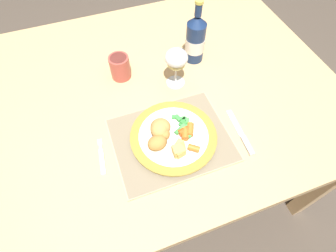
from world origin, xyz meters
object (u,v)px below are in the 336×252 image
(dining_table, at_px, (156,100))
(table_knife, at_px, (242,136))
(dinner_plate, at_px, (173,137))
(fork, at_px, (102,159))
(wine_glass, at_px, (176,60))
(drinking_cup, at_px, (120,67))
(bottle, at_px, (195,39))

(dining_table, relative_size, table_knife, 7.43)
(dining_table, height_order, dinner_plate, dinner_plate)
(fork, bearing_deg, wine_glass, 34.06)
(dinner_plate, distance_m, drinking_cup, 0.35)
(dining_table, distance_m, wine_glass, 0.21)
(table_knife, relative_size, wine_glass, 1.20)
(fork, bearing_deg, bottle, 35.91)
(bottle, bearing_deg, table_knife, -89.79)
(wine_glass, relative_size, drinking_cup, 1.67)
(fork, distance_m, wine_glass, 0.41)
(dinner_plate, bearing_deg, wine_glass, 67.39)
(dining_table, relative_size, fork, 10.69)
(bottle, bearing_deg, wine_glass, -139.35)
(dinner_plate, distance_m, bottle, 0.40)
(wine_glass, height_order, drinking_cup, wine_glass)
(table_knife, xyz_separation_m, drinking_cup, (-0.30, 0.40, 0.04))
(dinner_plate, height_order, fork, dinner_plate)
(drinking_cup, bearing_deg, dining_table, -43.89)
(dining_table, height_order, drinking_cup, drinking_cup)
(table_knife, bearing_deg, bottle, 90.21)
(dinner_plate, xyz_separation_m, drinking_cup, (-0.09, 0.34, 0.03))
(fork, height_order, table_knife, table_knife)
(fork, relative_size, drinking_cup, 1.39)
(fork, height_order, wine_glass, wine_glass)
(table_knife, xyz_separation_m, wine_glass, (-0.12, 0.30, 0.11))
(table_knife, height_order, wine_glass, wine_glass)
(wine_glass, bearing_deg, dinner_plate, -112.61)
(fork, relative_size, wine_glass, 0.83)
(wine_glass, bearing_deg, fork, -145.94)
(table_knife, bearing_deg, dining_table, 123.21)
(wine_glass, bearing_deg, drinking_cup, 150.25)
(dinner_plate, relative_size, table_knife, 1.52)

